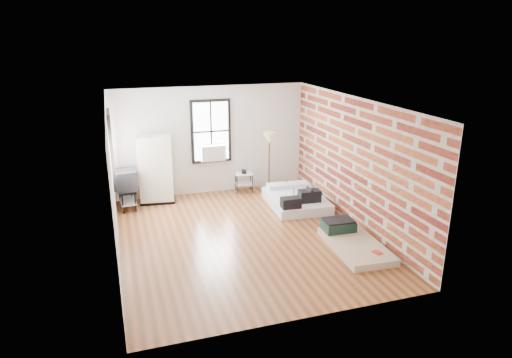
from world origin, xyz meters
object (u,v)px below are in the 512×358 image
object	(u,v)px
mattress_main	(296,199)
floor_lamp	(269,141)
tv_stand	(126,181)
wardrobe	(156,170)
side_table	(244,177)
mattress_bare	(352,241)

from	to	relation	value
mattress_main	floor_lamp	world-z (taller)	floor_lamp
mattress_main	tv_stand	bearing A→B (deg)	169.02
wardrobe	side_table	bearing A→B (deg)	8.74
wardrobe	side_table	size ratio (longest dim) A/B	2.77
mattress_main	side_table	size ratio (longest dim) A/B	3.01
mattress_bare	floor_lamp	world-z (taller)	floor_lamp
mattress_bare	side_table	distance (m)	3.95
mattress_bare	wardrobe	xyz separation A→B (m)	(-3.42, 3.70, 0.73)
tv_stand	mattress_main	bearing A→B (deg)	-19.55
side_table	floor_lamp	world-z (taller)	floor_lamp
mattress_bare	side_table	size ratio (longest dim) A/B	2.93
mattress_main	tv_stand	distance (m)	4.13
mattress_main	mattress_bare	bearing A→B (deg)	-81.76
mattress_bare	side_table	world-z (taller)	side_table
mattress_main	wardrobe	world-z (taller)	wardrobe
mattress_main	floor_lamp	size ratio (longest dim) A/B	1.16
side_table	floor_lamp	bearing A→B (deg)	-5.86
floor_lamp	mattress_main	bearing A→B (deg)	-78.46
mattress_main	mattress_bare	distance (m)	2.42
mattress_bare	side_table	xyz separation A→B (m)	(-1.14, 3.77, 0.29)
floor_lamp	tv_stand	xyz separation A→B (m)	(-3.70, -0.25, -0.66)
side_table	floor_lamp	distance (m)	1.17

